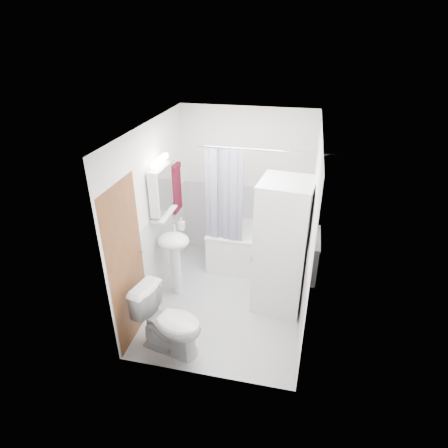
% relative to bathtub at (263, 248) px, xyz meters
% --- Properties ---
extents(floor, '(2.60, 2.60, 0.00)m').
position_rel_bathtub_xyz_m(floor, '(-0.36, -0.92, -0.35)').
color(floor, '#B3B3B8').
rests_on(floor, ground).
extents(room_walls, '(2.60, 2.60, 2.60)m').
position_rel_bathtub_xyz_m(room_walls, '(-0.36, -0.92, 1.14)').
color(room_walls, white).
rests_on(room_walls, ground).
extents(wainscot, '(1.98, 2.58, 2.58)m').
position_rel_bathtub_xyz_m(wainscot, '(-0.36, -0.63, 0.25)').
color(wainscot, white).
rests_on(wainscot, ground).
extents(door, '(0.05, 2.00, 2.00)m').
position_rel_bathtub_xyz_m(door, '(-1.31, -1.47, 0.65)').
color(door, brown).
rests_on(door, ground).
extents(bathtub, '(1.67, 0.79, 0.63)m').
position_rel_bathtub_xyz_m(bathtub, '(0.00, 0.00, 0.00)').
color(bathtub, white).
rests_on(bathtub, ground).
extents(tub_spout, '(0.04, 0.12, 0.04)m').
position_rel_bathtub_xyz_m(tub_spout, '(0.20, 0.33, 0.60)').
color(tub_spout, silver).
rests_on(tub_spout, room_walls).
extents(curtain_rod, '(1.85, 0.02, 0.02)m').
position_rel_bathtub_xyz_m(curtain_rod, '(-0.00, -0.33, 1.65)').
color(curtain_rod, silver).
rests_on(curtain_rod, room_walls).
extents(shower_curtain, '(0.55, 0.02, 1.45)m').
position_rel_bathtub_xyz_m(shower_curtain, '(-0.55, -0.33, 0.90)').
color(shower_curtain, '#141946').
rests_on(shower_curtain, curtain_rod).
extents(sink, '(0.44, 0.37, 1.04)m').
position_rel_bathtub_xyz_m(sink, '(-1.11, -0.90, 0.35)').
color(sink, white).
rests_on(sink, ground).
extents(medicine_cabinet, '(0.13, 0.50, 0.71)m').
position_rel_bathtub_xyz_m(medicine_cabinet, '(-1.27, -0.82, 1.21)').
color(medicine_cabinet, white).
rests_on(medicine_cabinet, room_walls).
extents(shelf, '(0.18, 0.54, 0.02)m').
position_rel_bathtub_xyz_m(shelf, '(-1.25, -0.82, 0.85)').
color(shelf, silver).
rests_on(shelf, room_walls).
extents(shower_caddy, '(0.22, 0.06, 0.02)m').
position_rel_bathtub_xyz_m(shower_caddy, '(0.25, 0.32, 0.80)').
color(shower_caddy, silver).
rests_on(shower_caddy, room_walls).
extents(towel, '(0.07, 0.30, 0.74)m').
position_rel_bathtub_xyz_m(towel, '(-1.30, -0.17, 0.96)').
color(towel, maroon).
rests_on(towel, room_walls).
extents(washer_dryer, '(0.71, 0.70, 1.79)m').
position_rel_bathtub_xyz_m(washer_dryer, '(0.32, -0.82, 0.55)').
color(washer_dryer, white).
rests_on(washer_dryer, ground).
extents(toilet, '(0.89, 0.62, 0.79)m').
position_rel_bathtub_xyz_m(toilet, '(-0.83, -1.92, 0.05)').
color(toilet, white).
rests_on(toilet, ground).
extents(soap_pump, '(0.08, 0.17, 0.08)m').
position_rel_bathtub_xyz_m(soap_pump, '(-1.07, -0.67, 0.60)').
color(soap_pump, gray).
rests_on(soap_pump, sink).
extents(shelf_bottle, '(0.07, 0.18, 0.07)m').
position_rel_bathtub_xyz_m(shelf_bottle, '(-1.25, -0.97, 0.90)').
color(shelf_bottle, gray).
rests_on(shelf_bottle, shelf).
extents(shelf_cup, '(0.10, 0.09, 0.10)m').
position_rel_bathtub_xyz_m(shelf_cup, '(-1.25, -0.70, 0.91)').
color(shelf_cup, gray).
rests_on(shelf_cup, shelf).
extents(shampoo_a, '(0.13, 0.17, 0.13)m').
position_rel_bathtub_xyz_m(shampoo_a, '(-0.01, 0.32, 0.88)').
color(shampoo_a, gray).
rests_on(shampoo_a, shower_caddy).
extents(shampoo_b, '(0.08, 0.21, 0.08)m').
position_rel_bathtub_xyz_m(shampoo_b, '(0.11, 0.32, 0.85)').
color(shampoo_b, navy).
rests_on(shampoo_b, shower_caddy).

